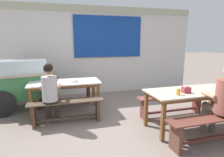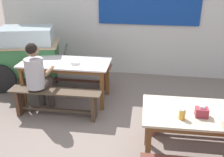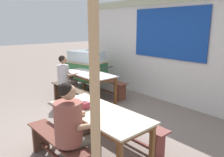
{
  "view_description": "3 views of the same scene",
  "coord_description": "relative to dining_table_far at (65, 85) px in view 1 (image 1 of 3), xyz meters",
  "views": [
    {
      "loc": [
        -1.13,
        -3.14,
        1.65
      ],
      "look_at": [
        -0.16,
        0.5,
        0.87
      ],
      "focal_mm": 29.37,
      "sensor_mm": 36.0,
      "label": 1
    },
    {
      "loc": [
        0.36,
        -2.99,
        2.25
      ],
      "look_at": [
        -0.15,
        0.24,
        0.84
      ],
      "focal_mm": 40.73,
      "sensor_mm": 36.0,
      "label": 2
    },
    {
      "loc": [
        3.67,
        -2.17,
        1.98
      ],
      "look_at": [
        0.09,
        0.84,
        0.85
      ],
      "focal_mm": 35.62,
      "sensor_mm": 36.0,
      "label": 3
    }
  ],
  "objects": [
    {
      "name": "condiment_jar",
      "position": [
        1.86,
        -1.58,
        0.14
      ],
      "size": [
        0.07,
        0.07,
        0.12
      ],
      "color": "gold",
      "rests_on": "dining_table_near"
    },
    {
      "name": "tissue_box",
      "position": [
        2.08,
        -1.5,
        0.13
      ],
      "size": [
        0.14,
        0.1,
        0.13
      ],
      "color": "maroon",
      "rests_on": "dining_table_near"
    },
    {
      "name": "food_cart",
      "position": [
        -0.98,
        0.55,
        0.05
      ],
      "size": [
        1.71,
        1.16,
        1.2
      ],
      "color": "#3A7C46",
      "rests_on": "ground_plane"
    },
    {
      "name": "bench_far_back",
      "position": [
        -0.01,
        0.61,
        -0.36
      ],
      "size": [
        1.47,
        0.35,
        0.47
      ],
      "color": "brown",
      "rests_on": "ground_plane"
    },
    {
      "name": "bench_near_front",
      "position": [
        2.31,
        -2.0,
        -0.35
      ],
      "size": [
        1.73,
        0.35,
        0.47
      ],
      "color": "brown",
      "rests_on": "ground_plane"
    },
    {
      "name": "backdrop_wall",
      "position": [
        1.13,
        1.53,
        0.75
      ],
      "size": [
        6.16,
        0.23,
        2.68
      ],
      "color": "silver",
      "rests_on": "ground_plane"
    },
    {
      "name": "bench_near_back",
      "position": [
        2.28,
        -0.79,
        -0.35
      ],
      "size": [
        1.61,
        0.31,
        0.47
      ],
      "color": "brown",
      "rests_on": "ground_plane"
    },
    {
      "name": "person_near_front",
      "position": [
        2.47,
        -1.93,
        0.08
      ],
      "size": [
        0.49,
        0.6,
        1.31
      ],
      "color": "#676053",
      "rests_on": "ground_plane"
    },
    {
      "name": "person_left_back_turned",
      "position": [
        -0.29,
        -0.54,
        0.04
      ],
      "size": [
        0.4,
        0.51,
        1.24
      ],
      "color": "#453934",
      "rests_on": "ground_plane"
    },
    {
      "name": "ground_plane",
      "position": [
        1.12,
        -1.07,
        -0.66
      ],
      "size": [
        40.0,
        40.0,
        0.0
      ],
      "primitive_type": "plane",
      "color": "slate"
    },
    {
      "name": "dining_table_near",
      "position": [
        2.29,
        -1.4,
        0.0
      ],
      "size": [
        1.74,
        0.78,
        0.74
      ],
      "color": "#C2B599",
      "rests_on": "ground_plane"
    },
    {
      "name": "soup_bowl",
      "position": [
        0.2,
        -0.08,
        0.1
      ],
      "size": [
        0.17,
        0.17,
        0.05
      ],
      "primitive_type": "cylinder",
      "color": "silver",
      "rests_on": "dining_table_far"
    },
    {
      "name": "bench_far_front",
      "position": [
        0.01,
        -0.61,
        -0.36
      ],
      "size": [
        1.5,
        0.3,
        0.47
      ],
      "color": "#49392B",
      "rests_on": "ground_plane"
    },
    {
      "name": "dining_table_far",
      "position": [
        0.0,
        0.0,
        0.0
      ],
      "size": [
        1.59,
        0.75,
        0.74
      ],
      "color": "silver",
      "rests_on": "ground_plane"
    }
  ]
}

